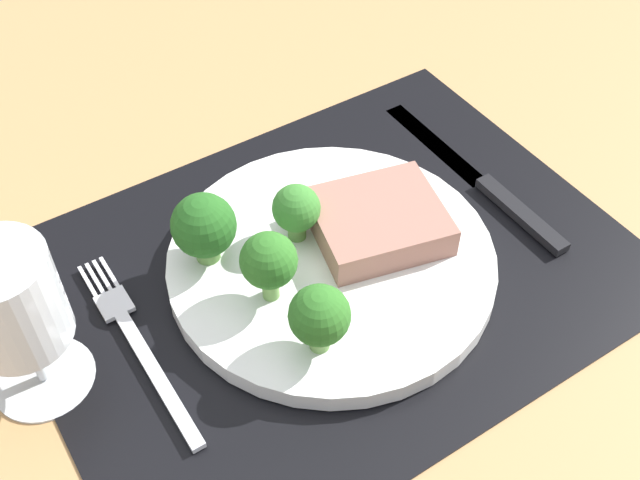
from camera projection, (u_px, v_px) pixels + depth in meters
The scene contains 11 objects.
ground_plane at pixel (331, 283), 63.25cm from camera, with size 140.00×110.00×3.00cm, color tan.
placemat at pixel (331, 269), 62.04cm from camera, with size 46.50×35.16×0.30cm, color black.
plate at pixel (331, 262), 61.34cm from camera, with size 25.80×25.80×1.60cm, color white.
steak at pixel (380, 223), 61.27cm from camera, with size 9.90×8.65×2.62cm, color #9E6B5B.
broccoli_center at pixel (319, 316), 52.42cm from camera, with size 4.32×4.32×5.71cm.
broccoli_back_left at pixel (269, 262), 55.22cm from camera, with size 4.22×4.22×6.06cm.
broccoli_near_steak at pixel (204, 226), 58.12cm from camera, with size 4.98×4.98×6.02cm.
broccoli_near_fork at pixel (296, 209), 59.91cm from camera, with size 3.79×3.79×5.04cm.
fork at pixel (138, 344), 56.68cm from camera, with size 2.40×19.20×0.50cm.
knife at pixel (486, 184), 68.10cm from camera, with size 1.80×23.00×0.80cm.
wine_glass at pixel (11, 308), 49.24cm from camera, with size 7.16×7.16×12.69cm.
Camera 1 is at (-22.63, -33.36, 47.37)cm, focal length 43.71 mm.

